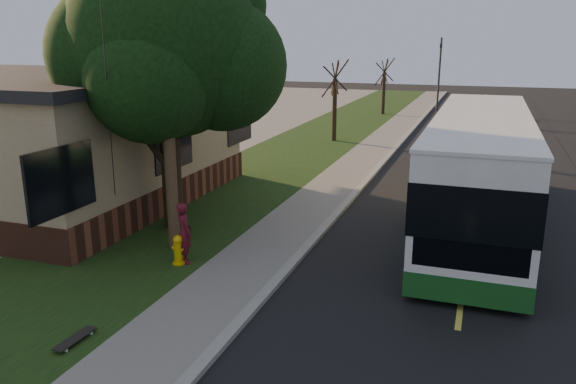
{
  "coord_description": "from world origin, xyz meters",
  "views": [
    {
      "loc": [
        4.15,
        -11.13,
        5.36
      ],
      "look_at": [
        -0.56,
        2.22,
        1.5
      ],
      "focal_mm": 35.0,
      "sensor_mm": 36.0,
      "label": 1
    }
  ],
  "objects_px": {
    "transit_bus": "(479,167)",
    "dumpster": "(86,197)",
    "skateboarder": "(184,233)",
    "skateboard_main": "(75,339)",
    "utility_pole": "(165,70)",
    "traffic_signal": "(439,69)",
    "leafy_tree": "(168,47)",
    "bare_tree_far": "(384,87)",
    "distant_car": "(472,107)",
    "fire_hydrant": "(178,250)",
    "bare_tree_near": "(335,102)"
  },
  "relations": [
    {
      "from": "skateboarder",
      "to": "leafy_tree",
      "type": "bearing_deg",
      "value": -16.84
    },
    {
      "from": "bare_tree_near",
      "to": "dumpster",
      "type": "xyz_separation_m",
      "value": [
        -3.84,
        -15.45,
        -1.51
      ]
    },
    {
      "from": "fire_hydrant",
      "to": "distant_car",
      "type": "bearing_deg",
      "value": 79.53
    },
    {
      "from": "fire_hydrant",
      "to": "utility_pole",
      "type": "xyz_separation_m",
      "value": [
        -0.71,
        0.99,
        4.2
      ]
    },
    {
      "from": "leafy_tree",
      "to": "distant_car",
      "type": "bearing_deg",
      "value": 75.58
    },
    {
      "from": "dumpster",
      "to": "skateboarder",
      "type": "bearing_deg",
      "value": -26.43
    },
    {
      "from": "bare_tree_far",
      "to": "distant_car",
      "type": "relative_size",
      "value": 1.02
    },
    {
      "from": "traffic_signal",
      "to": "skateboard_main",
      "type": "xyz_separation_m",
      "value": [
        -3.0,
        -37.86,
        -3.03
      ]
    },
    {
      "from": "leafy_tree",
      "to": "transit_bus",
      "type": "relative_size",
      "value": 0.64
    },
    {
      "from": "dumpster",
      "to": "skateboard_main",
      "type": "bearing_deg",
      "value": -52.98
    },
    {
      "from": "bare_tree_near",
      "to": "dumpster",
      "type": "bearing_deg",
      "value": -103.95
    },
    {
      "from": "fire_hydrant",
      "to": "leafy_tree",
      "type": "bearing_deg",
      "value": 120.67
    },
    {
      "from": "skateboarder",
      "to": "distant_car",
      "type": "height_order",
      "value": "skateboarder"
    },
    {
      "from": "traffic_signal",
      "to": "skateboard_main",
      "type": "relative_size",
      "value": 5.94
    },
    {
      "from": "fire_hydrant",
      "to": "transit_bus",
      "type": "xyz_separation_m",
      "value": [
        6.69,
        5.85,
        1.32
      ]
    },
    {
      "from": "fire_hydrant",
      "to": "skateboard_main",
      "type": "xyz_separation_m",
      "value": [
        0.1,
        -3.86,
        -0.3
      ]
    },
    {
      "from": "transit_bus",
      "to": "skateboard_main",
      "type": "distance_m",
      "value": 11.85
    },
    {
      "from": "leafy_tree",
      "to": "bare_tree_near",
      "type": "bearing_deg",
      "value": 87.5
    },
    {
      "from": "fire_hydrant",
      "to": "distant_car",
      "type": "xyz_separation_m",
      "value": [
        5.76,
        31.19,
        0.24
      ]
    },
    {
      "from": "skateboarder",
      "to": "dumpster",
      "type": "height_order",
      "value": "skateboarder"
    },
    {
      "from": "bare_tree_far",
      "to": "transit_bus",
      "type": "xyz_separation_m",
      "value": [
        7.09,
        -24.15,
        -0.25
      ]
    },
    {
      "from": "leafy_tree",
      "to": "transit_bus",
      "type": "bearing_deg",
      "value": 21.18
    },
    {
      "from": "bare_tree_near",
      "to": "skateboard_main",
      "type": "bearing_deg",
      "value": -87.38
    },
    {
      "from": "transit_bus",
      "to": "dumpster",
      "type": "distance_m",
      "value": 11.95
    },
    {
      "from": "skateboarder",
      "to": "distant_car",
      "type": "distance_m",
      "value": 31.55
    },
    {
      "from": "fire_hydrant",
      "to": "utility_pole",
      "type": "height_order",
      "value": "utility_pole"
    },
    {
      "from": "leafy_tree",
      "to": "skateboard_main",
      "type": "height_order",
      "value": "leafy_tree"
    },
    {
      "from": "fire_hydrant",
      "to": "leafy_tree",
      "type": "relative_size",
      "value": 0.09
    },
    {
      "from": "leafy_tree",
      "to": "traffic_signal",
      "type": "relative_size",
      "value": 1.42
    },
    {
      "from": "bare_tree_far",
      "to": "distant_car",
      "type": "height_order",
      "value": "bare_tree_far"
    },
    {
      "from": "fire_hydrant",
      "to": "traffic_signal",
      "type": "height_order",
      "value": "traffic_signal"
    },
    {
      "from": "utility_pole",
      "to": "transit_bus",
      "type": "height_order",
      "value": "utility_pole"
    },
    {
      "from": "distant_car",
      "to": "bare_tree_far",
      "type": "bearing_deg",
      "value": -170.94
    },
    {
      "from": "leafy_tree",
      "to": "skateboarder",
      "type": "bearing_deg",
      "value": -56.23
    },
    {
      "from": "utility_pole",
      "to": "bare_tree_near",
      "type": "bearing_deg",
      "value": 90.66
    },
    {
      "from": "fire_hydrant",
      "to": "dumpster",
      "type": "xyz_separation_m",
      "value": [
        -4.74,
        2.55,
        0.21
      ]
    },
    {
      "from": "skateboard_main",
      "to": "dumpster",
      "type": "distance_m",
      "value": 8.05
    },
    {
      "from": "skateboarder",
      "to": "skateboard_main",
      "type": "relative_size",
      "value": 1.65
    },
    {
      "from": "bare_tree_near",
      "to": "traffic_signal",
      "type": "xyz_separation_m",
      "value": [
        4.0,
        16.0,
        1.01
      ]
    },
    {
      "from": "transit_bus",
      "to": "utility_pole",
      "type": "bearing_deg",
      "value": -146.72
    },
    {
      "from": "transit_bus",
      "to": "distant_car",
      "type": "distance_m",
      "value": 25.38
    },
    {
      "from": "transit_bus",
      "to": "skateboard_main",
      "type": "bearing_deg",
      "value": -124.17
    },
    {
      "from": "bare_tree_near",
      "to": "skateboarder",
      "type": "relative_size",
      "value": 2.83
    },
    {
      "from": "bare_tree_near",
      "to": "traffic_signal",
      "type": "relative_size",
      "value": 0.78
    },
    {
      "from": "traffic_signal",
      "to": "skateboarder",
      "type": "distance_m",
      "value": 34.06
    },
    {
      "from": "leafy_tree",
      "to": "bare_tree_far",
      "type": "xyz_separation_m",
      "value": [
        1.17,
        27.35,
        -3.16
      ]
    },
    {
      "from": "transit_bus",
      "to": "dumpster",
      "type": "bearing_deg",
      "value": -163.92
    },
    {
      "from": "bare_tree_far",
      "to": "distant_car",
      "type": "xyz_separation_m",
      "value": [
        6.16,
        1.19,
        -1.33
      ]
    },
    {
      "from": "leafy_tree",
      "to": "dumpster",
      "type": "distance_m",
      "value": 5.52
    },
    {
      "from": "utility_pole",
      "to": "dumpster",
      "type": "xyz_separation_m",
      "value": [
        -4.03,
        1.56,
        -3.99
      ]
    }
  ]
}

